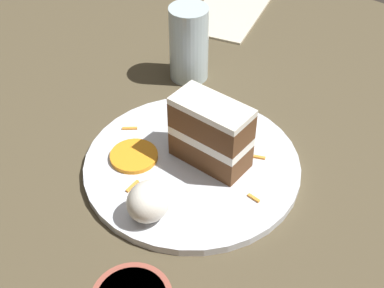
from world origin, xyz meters
name	(u,v)px	position (x,y,z in m)	size (l,w,h in m)	color
ground_plane	(192,156)	(0.00, 0.00, 0.00)	(6.00, 6.00, 0.00)	black
dining_table	(192,147)	(0.00, 0.00, 0.02)	(1.12, 1.15, 0.04)	#4C422D
plate	(192,165)	(0.05, 0.04, 0.05)	(0.29, 0.29, 0.01)	silver
cake_slice	(211,133)	(0.03, 0.06, 0.10)	(0.05, 0.10, 0.09)	brown
cream_dollop	(149,201)	(0.15, 0.06, 0.08)	(0.06, 0.05, 0.05)	white
orange_garnish	(134,156)	(0.09, -0.03, 0.05)	(0.06, 0.06, 0.01)	orange
carrot_shreds_scatter	(183,153)	(0.05, 0.02, 0.05)	(0.16, 0.23, 0.00)	orange
drinking_glass	(189,48)	(-0.11, -0.10, 0.09)	(0.06, 0.06, 0.12)	silver
menu_card	(233,6)	(-0.35, -0.19, 0.04)	(0.12, 0.26, 0.00)	beige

